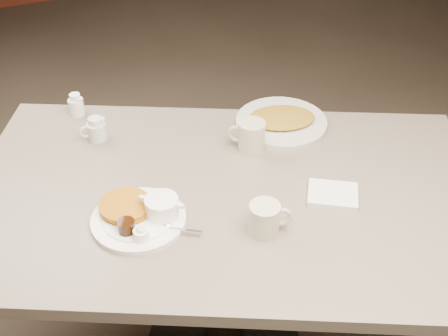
{
  "coord_description": "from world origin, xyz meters",
  "views": [
    {
      "loc": [
        0.07,
        -1.3,
        1.84
      ],
      "look_at": [
        0.0,
        0.02,
        0.82
      ],
      "focal_mm": 46.86,
      "sensor_mm": 36.0,
      "label": 1
    }
  ],
  "objects_px": {
    "diner_table": "(224,233)",
    "main_plate": "(141,214)",
    "coffee_mug_far": "(251,136)",
    "hash_plate": "(281,121)",
    "coffee_mug_near": "(265,218)",
    "creamer_right": "(76,105)",
    "creamer_left": "(96,130)"
  },
  "relations": [
    {
      "from": "main_plate",
      "to": "diner_table",
      "type": "bearing_deg",
      "value": 31.64
    },
    {
      "from": "coffee_mug_far",
      "to": "creamer_right",
      "type": "xyz_separation_m",
      "value": [
        -0.6,
        0.18,
        -0.01
      ]
    },
    {
      "from": "main_plate",
      "to": "coffee_mug_far",
      "type": "height_order",
      "value": "coffee_mug_far"
    },
    {
      "from": "coffee_mug_far",
      "to": "creamer_right",
      "type": "height_order",
      "value": "coffee_mug_far"
    },
    {
      "from": "main_plate",
      "to": "coffee_mug_near",
      "type": "height_order",
      "value": "coffee_mug_near"
    },
    {
      "from": "hash_plate",
      "to": "diner_table",
      "type": "bearing_deg",
      "value": -115.88
    },
    {
      "from": "coffee_mug_near",
      "to": "creamer_right",
      "type": "bearing_deg",
      "value": 139.54
    },
    {
      "from": "coffee_mug_far",
      "to": "hash_plate",
      "type": "height_order",
      "value": "coffee_mug_far"
    },
    {
      "from": "coffee_mug_far",
      "to": "creamer_left",
      "type": "distance_m",
      "value": 0.5
    },
    {
      "from": "main_plate",
      "to": "coffee_mug_far",
      "type": "distance_m",
      "value": 0.46
    },
    {
      "from": "coffee_mug_near",
      "to": "hash_plate",
      "type": "relative_size",
      "value": 0.35
    },
    {
      "from": "creamer_left",
      "to": "creamer_right",
      "type": "relative_size",
      "value": 1.12
    },
    {
      "from": "main_plate",
      "to": "creamer_right",
      "type": "bearing_deg",
      "value": 120.49
    },
    {
      "from": "main_plate",
      "to": "creamer_left",
      "type": "height_order",
      "value": "creamer_left"
    },
    {
      "from": "diner_table",
      "to": "coffee_mug_far",
      "type": "relative_size",
      "value": 11.59
    },
    {
      "from": "diner_table",
      "to": "hash_plate",
      "type": "xyz_separation_m",
      "value": [
        0.18,
        0.36,
        0.18
      ]
    },
    {
      "from": "coffee_mug_near",
      "to": "hash_plate",
      "type": "height_order",
      "value": "coffee_mug_near"
    },
    {
      "from": "coffee_mug_near",
      "to": "creamer_left",
      "type": "distance_m",
      "value": 0.68
    },
    {
      "from": "coffee_mug_near",
      "to": "creamer_left",
      "type": "height_order",
      "value": "coffee_mug_near"
    },
    {
      "from": "diner_table",
      "to": "main_plate",
      "type": "xyz_separation_m",
      "value": [
        -0.22,
        -0.13,
        0.19
      ]
    },
    {
      "from": "coffee_mug_far",
      "to": "creamer_left",
      "type": "xyz_separation_m",
      "value": [
        -0.5,
        0.03,
        -0.01
      ]
    },
    {
      "from": "creamer_left",
      "to": "hash_plate",
      "type": "height_order",
      "value": "creamer_left"
    },
    {
      "from": "coffee_mug_near",
      "to": "hash_plate",
      "type": "xyz_separation_m",
      "value": [
        0.06,
        0.53,
        -0.03
      ]
    },
    {
      "from": "diner_table",
      "to": "main_plate",
      "type": "distance_m",
      "value": 0.32
    },
    {
      "from": "diner_table",
      "to": "main_plate",
      "type": "height_order",
      "value": "main_plate"
    },
    {
      "from": "hash_plate",
      "to": "creamer_left",
      "type": "bearing_deg",
      "value": -168.74
    },
    {
      "from": "coffee_mug_far",
      "to": "hash_plate",
      "type": "relative_size",
      "value": 0.36
    },
    {
      "from": "creamer_left",
      "to": "hash_plate",
      "type": "xyz_separation_m",
      "value": [
        0.6,
        0.12,
        -0.02
      ]
    },
    {
      "from": "coffee_mug_near",
      "to": "coffee_mug_far",
      "type": "xyz_separation_m",
      "value": [
        -0.04,
        0.37,
        0.0
      ]
    },
    {
      "from": "coffee_mug_far",
      "to": "creamer_right",
      "type": "relative_size",
      "value": 1.62
    },
    {
      "from": "diner_table",
      "to": "coffee_mug_near",
      "type": "distance_m",
      "value": 0.29
    },
    {
      "from": "creamer_right",
      "to": "hash_plate",
      "type": "distance_m",
      "value": 0.71
    }
  ]
}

